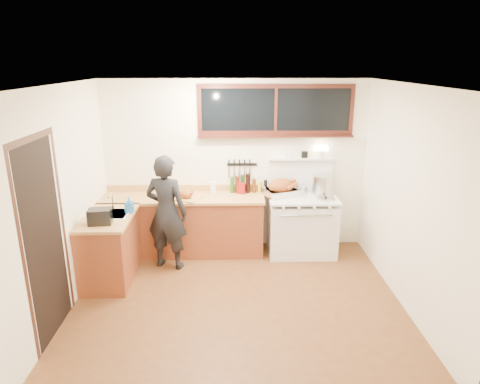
{
  "coord_description": "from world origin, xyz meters",
  "views": [
    {
      "loc": [
        -0.07,
        -4.65,
        2.85
      ],
      "look_at": [
        0.05,
        0.85,
        1.15
      ],
      "focal_mm": 32.0,
      "sensor_mm": 36.0,
      "label": 1
    }
  ],
  "objects_px": {
    "man": "(167,212)",
    "roast_turkey": "(281,189)",
    "cutting_board": "(186,196)",
    "vintage_stove": "(301,223)"
  },
  "relations": [
    {
      "from": "vintage_stove",
      "to": "cutting_board",
      "type": "height_order",
      "value": "vintage_stove"
    },
    {
      "from": "man",
      "to": "roast_turkey",
      "type": "distance_m",
      "value": 1.75
    },
    {
      "from": "vintage_stove",
      "to": "roast_turkey",
      "type": "relative_size",
      "value": 2.71
    },
    {
      "from": "vintage_stove",
      "to": "man",
      "type": "distance_m",
      "value": 2.05
    },
    {
      "from": "cutting_board",
      "to": "roast_turkey",
      "type": "bearing_deg",
      "value": 6.67
    },
    {
      "from": "vintage_stove",
      "to": "cutting_board",
      "type": "relative_size",
      "value": 3.46
    },
    {
      "from": "cutting_board",
      "to": "roast_turkey",
      "type": "relative_size",
      "value": 0.79
    },
    {
      "from": "cutting_board",
      "to": "roast_turkey",
      "type": "xyz_separation_m",
      "value": [
        1.42,
        0.17,
        0.05
      ]
    },
    {
      "from": "vintage_stove",
      "to": "roast_turkey",
      "type": "height_order",
      "value": "vintage_stove"
    },
    {
      "from": "man",
      "to": "roast_turkey",
      "type": "bearing_deg",
      "value": 17.13
    }
  ]
}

